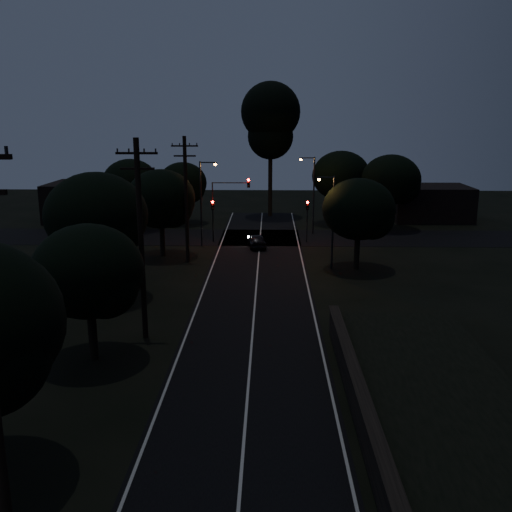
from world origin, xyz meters
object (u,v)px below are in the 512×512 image
object	(u,v)px
signal_mast	(230,198)
streetlight_a	(203,198)
utility_pole_far	(186,198)
streetlight_b	(312,190)
utility_pole_mid	(141,237)
tall_pine	(271,120)
signal_right	(307,214)
streetlight_c	(331,216)
car	(257,241)
signal_left	(213,213)

from	to	relation	value
signal_mast	streetlight_a	world-z (taller)	streetlight_a
utility_pole_far	streetlight_b	distance (m)	16.51
utility_pole_mid	streetlight_a	size ratio (longest dim) A/B	1.38
tall_pine	signal_right	bearing A→B (deg)	-76.51
streetlight_a	streetlight_c	world-z (taller)	streetlight_a
signal_right	tall_pine	bearing A→B (deg)	103.49
utility_pole_mid	car	bearing A→B (deg)	75.67
signal_right	streetlight_a	size ratio (longest dim) A/B	0.51
tall_pine	streetlight_c	distance (m)	26.47
signal_left	tall_pine	bearing A→B (deg)	69.54
utility_pole_far	signal_mast	xyz separation A→B (m)	(3.09, 7.99, -1.15)
streetlight_c	car	distance (m)	10.35
signal_mast	streetlight_c	world-z (taller)	streetlight_c
utility_pole_far	tall_pine	world-z (taller)	tall_pine
utility_pole_mid	utility_pole_far	xyz separation A→B (m)	(0.00, 17.00, -0.25)
signal_right	car	xyz separation A→B (m)	(-4.85, -2.47, -2.20)
utility_pole_far	streetlight_b	size ratio (longest dim) A/B	1.31
signal_mast	signal_right	bearing A→B (deg)	-0.03
signal_right	streetlight_b	bearing A→B (deg)	80.00
tall_pine	utility_pole_mid	bearing A→B (deg)	-99.93
signal_mast	streetlight_b	world-z (taller)	streetlight_b
signal_left	streetlight_a	xyz separation A→B (m)	(-0.71, -1.99, 1.80)
utility_pole_mid	signal_mast	size ratio (longest dim) A/B	1.76
tall_pine	signal_mast	distance (m)	17.13
utility_pole_far	streetlight_a	size ratio (longest dim) A/B	1.31
utility_pole_far	signal_left	bearing A→B (deg)	80.06
utility_pole_mid	streetlight_c	xyz separation A→B (m)	(11.83, 15.00, -1.39)
signal_left	signal_mast	xyz separation A→B (m)	(1.69, 0.00, 1.50)
signal_mast	streetlight_c	distance (m)	13.28
tall_pine	streetlight_b	distance (m)	13.71
signal_left	streetlight_c	xyz separation A→B (m)	(10.43, -9.99, 1.51)
signal_left	car	xyz separation A→B (m)	(4.35, -2.47, -2.20)
tall_pine	streetlight_a	world-z (taller)	tall_pine
car	signal_left	bearing A→B (deg)	-38.07
utility_pole_mid	utility_pole_far	distance (m)	17.00
signal_mast	streetlight_a	size ratio (longest dim) A/B	0.78
signal_right	car	size ratio (longest dim) A/B	1.10
signal_right	streetlight_a	distance (m)	10.26
car	signal_right	bearing A→B (deg)	-161.49
streetlight_a	streetlight_c	xyz separation A→B (m)	(11.14, -8.00, -0.29)
utility_pole_far	car	world-z (taller)	utility_pole_far
streetlight_a	streetlight_b	bearing A→B (deg)	29.48
streetlight_a	signal_mast	bearing A→B (deg)	39.77
tall_pine	car	xyz separation A→B (m)	(-1.25, -17.48, -10.96)
streetlight_b	utility_pole_mid	bearing A→B (deg)	-111.30
tall_pine	streetlight_b	size ratio (longest dim) A/B	2.01
tall_pine	streetlight_c	bearing A→B (deg)	-79.07
signal_right	streetlight_b	distance (m)	4.45
streetlight_a	car	xyz separation A→B (m)	(5.06, -0.48, -4.00)
utility_pole_mid	signal_left	distance (m)	25.19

